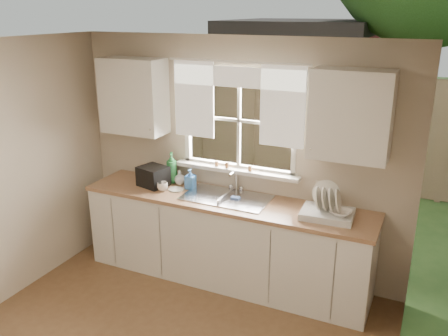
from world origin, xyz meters
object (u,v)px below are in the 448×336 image
at_px(soap_bottle_a, 172,168).
at_px(dish_rack, 327,210).
at_px(black_appliance, 153,176).
at_px(cup, 163,187).

bearing_deg(soap_bottle_a, dish_rack, -28.39).
bearing_deg(dish_rack, black_appliance, 179.35).
bearing_deg(dish_rack, soap_bottle_a, 173.70).
height_order(soap_bottle_a, black_appliance, soap_bottle_a).
height_order(cup, black_appliance, black_appliance).
xyz_separation_m(soap_bottle_a, black_appliance, (-0.13, -0.17, -0.06)).
bearing_deg(soap_bottle_a, black_appliance, -148.96).
height_order(dish_rack, black_appliance, dish_rack).
xyz_separation_m(dish_rack, soap_bottle_a, (-1.78, 0.20, 0.10)).
bearing_deg(black_appliance, cup, -13.48).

